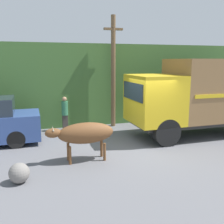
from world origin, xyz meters
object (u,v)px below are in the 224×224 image
object	(u,v)px
cargo_truck	(202,94)
roadside_rock	(19,173)
utility_pole	(113,70)
pedestrian_on_hill	(65,112)
brown_cow	(84,133)

from	to	relation	value
cargo_truck	roadside_rock	distance (m)	7.95
utility_pole	roadside_rock	xyz separation A→B (m)	(-4.23, -5.16, -2.47)
cargo_truck	pedestrian_on_hill	world-z (taller)	cargo_truck
brown_cow	roadside_rock	world-z (taller)	brown_cow
brown_cow	pedestrian_on_hill	bearing A→B (deg)	91.72
cargo_truck	utility_pole	bearing A→B (deg)	137.72
roadside_rock	cargo_truck	bearing A→B (deg)	18.93
pedestrian_on_hill	roadside_rock	size ratio (longest dim) A/B	2.92
utility_pole	cargo_truck	bearing A→B (deg)	-39.87
pedestrian_on_hill	cargo_truck	bearing A→B (deg)	155.07
cargo_truck	utility_pole	distance (m)	4.21
cargo_truck	utility_pole	xyz separation A→B (m)	(-3.15, 2.63, 0.95)
cargo_truck	pedestrian_on_hill	distance (m)	6.10
utility_pole	roadside_rock	world-z (taller)	utility_pole
utility_pole	roadside_rock	size ratio (longest dim) A/B	9.71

